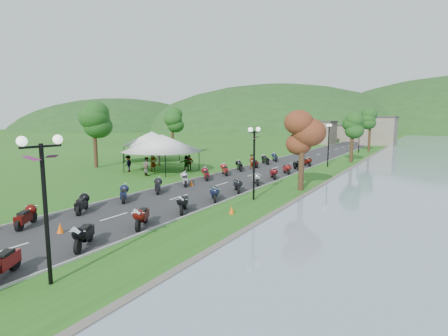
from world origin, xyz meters
The scene contains 14 objects.
road centered at (0.00, 40.00, 0.01)m, with size 7.00×120.00×0.02m, color #2D2D2F.
hills_backdrop centered at (0.00, 200.00, 0.00)m, with size 360.00×120.00×76.00m, color #285621, non-canonical shape.
far_building centered at (-2.00, 85.00, 2.50)m, with size 18.00×16.00×5.00m, color gray.
moto_row_left centered at (-2.42, 18.10, 0.55)m, with size 2.60×46.00×1.10m, color #331411, non-canonical shape.
moto_row_right centered at (2.70, 18.12, 0.55)m, with size 2.60×40.62×1.10m, color #331411, non-canonical shape.
streetlamp_near centered at (4.61, 3.09, 2.50)m, with size 1.40×1.40×5.00m, color black, non-canonical shape.
vendor_tent_main centered at (-9.44, 25.20, 2.00)m, with size 5.70×5.70×4.00m, color white, non-canonical shape.
vendor_tent_side centered at (-16.80, 31.69, 2.00)m, with size 5.14×5.14×4.00m, color white, non-canonical shape.
tree_park_left centered at (-18.32, 23.74, 4.48)m, with size 3.23×3.23×8.96m, color #245C1D, non-canonical shape.
tree_lakeside centered at (6.71, 23.01, 3.55)m, with size 2.56×2.56×7.10m, color #245C1D, non-canonical shape.
pedestrian_a centered at (-10.20, 24.61, 0.00)m, with size 0.71×0.52×1.96m, color slate.
pedestrian_b centered at (-8.92, 22.24, 0.00)m, with size 0.91×0.50×1.87m, color slate.
pedestrian_c centered at (-12.42, 23.11, 0.00)m, with size 1.15×0.48×1.78m, color slate.
traffic_cone_near centered at (-0.01, 6.61, 0.27)m, with size 0.34×0.34×0.54m, color #F2590C.
Camera 1 is at (15.40, -3.53, 5.55)m, focal length 28.00 mm.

